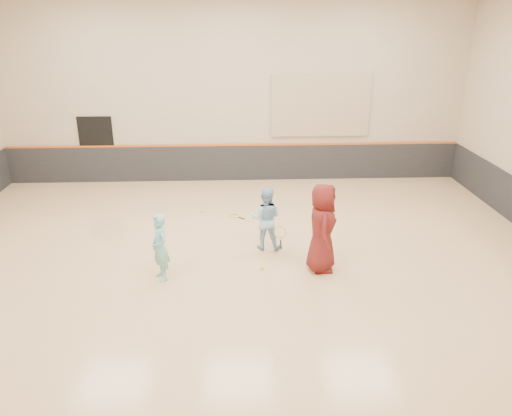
{
  "coord_description": "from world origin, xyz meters",
  "views": [
    {
      "loc": [
        -0.01,
        -10.15,
        5.29
      ],
      "look_at": [
        0.46,
        0.4,
        1.15
      ],
      "focal_mm": 35.0,
      "sensor_mm": 36.0,
      "label": 1
    }
  ],
  "objects_px": {
    "girl": "(160,247)",
    "spare_racket": "(234,216)",
    "instructor": "(266,219)",
    "young_man": "(322,228)"
  },
  "relations": [
    {
      "from": "girl",
      "to": "spare_racket",
      "type": "bearing_deg",
      "value": 127.49
    },
    {
      "from": "girl",
      "to": "spare_racket",
      "type": "height_order",
      "value": "girl"
    },
    {
      "from": "instructor",
      "to": "spare_racket",
      "type": "bearing_deg",
      "value": -60.54
    },
    {
      "from": "girl",
      "to": "spare_racket",
      "type": "relative_size",
      "value": 2.36
    },
    {
      "from": "instructor",
      "to": "young_man",
      "type": "relative_size",
      "value": 0.77
    },
    {
      "from": "instructor",
      "to": "young_man",
      "type": "xyz_separation_m",
      "value": [
        1.14,
        -1.12,
        0.23
      ]
    },
    {
      "from": "spare_racket",
      "to": "instructor",
      "type": "bearing_deg",
      "value": -69.72
    },
    {
      "from": "young_man",
      "to": "spare_racket",
      "type": "height_order",
      "value": "young_man"
    },
    {
      "from": "instructor",
      "to": "spare_racket",
      "type": "height_order",
      "value": "instructor"
    },
    {
      "from": "girl",
      "to": "instructor",
      "type": "xyz_separation_m",
      "value": [
        2.3,
        1.39,
        0.03
      ]
    }
  ]
}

